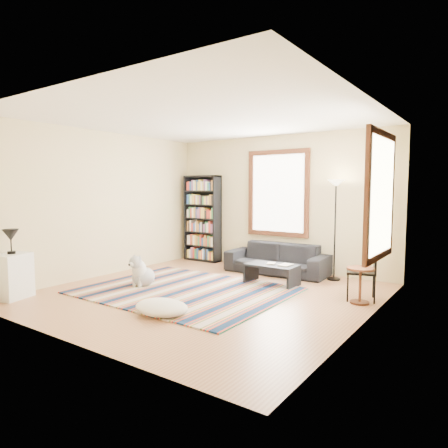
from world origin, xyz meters
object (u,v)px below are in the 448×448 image
Objects in this scene: coffee_table at (272,274)px; folding_chair at (361,272)px; sofa at (277,259)px; side_table at (360,286)px; white_cabinet at (13,276)px; bookshelf at (202,218)px; floor_lamp at (335,230)px; floor_cushion at (162,307)px; dog at (143,270)px.

coffee_table is 1.60m from folding_chair.
sofa is 2.31m from side_table.
white_cabinet is (-4.45, -3.02, -0.08)m from folding_chair.
folding_chair is (4.04, -1.23, -0.57)m from bookshelf.
bookshelf reaches higher than floor_lamp.
sofa is 3.77× the size of side_table.
folding_chair is (0.80, -1.06, -0.50)m from floor_lamp.
coffee_table is 1.67× the size of side_table.
sofa is 1.31m from floor_lamp.
white_cabinet is (-2.45, -0.74, 0.25)m from floor_cushion.
side_table is (0.85, -1.28, -0.66)m from floor_lamp.
white_cabinet is 2.02m from dog.
bookshelf is at bearing 160.53° from side_table.
sofa is 3.25m from floor_cushion.
coffee_table is 1.66m from side_table.
side_table is at bearing -32.81° from sofa.
floor_cushion is at bearing -134.78° from side_table.
dog is at bearing -136.96° from floor_lamp.
floor_lamp is 1.42m from folding_chair.
floor_cushion is 1.14× the size of white_cabinet.
floor_lamp is 3.55m from dog.
folding_chair is at bearing 18.44° from white_cabinet.
dog is at bearing -161.97° from side_table.
floor_lamp is (0.78, 0.98, 0.75)m from coffee_table.
side_table is 0.97× the size of dog.
sofa is 2.68m from dog.
floor_cushion is 0.43× the size of floor_lamp.
floor_lamp reaches higher than white_cabinet.
side_table is (2.05, 2.07, 0.17)m from floor_cushion.
floor_lamp reaches higher than dog.
white_cabinet reaches higher than sofa.
dog is (-1.41, -2.28, -0.02)m from sofa.
floor_lamp is 3.44× the size of side_table.
side_table is 0.63× the size of folding_chair.
coffee_table is 1.13× the size of floor_cushion.
floor_lamp is 2.66× the size of white_cabinet.
coffee_table is at bearing 34.33° from dog.
folding_chair is (1.94, -0.96, 0.13)m from sofa.
folding_chair reaches higher than side_table.
side_table reaches higher than floor_cushion.
bookshelf is at bearing 155.01° from coffee_table.
floor_cushion is 1.67m from dog.
white_cabinet is at bearing -124.45° from sofa.
floor_lamp is at bearing -3.00° from bookshelf.
floor_lamp is at bearing 123.62° from side_table.
dog is (-1.35, 0.96, 0.18)m from floor_cushion.
sofa is 1.10× the size of floor_lamp.
coffee_table is 0.48× the size of floor_lamp.
bookshelf is at bearing 100.93° from dog.
floor_cushion is 0.92× the size of folding_chair.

